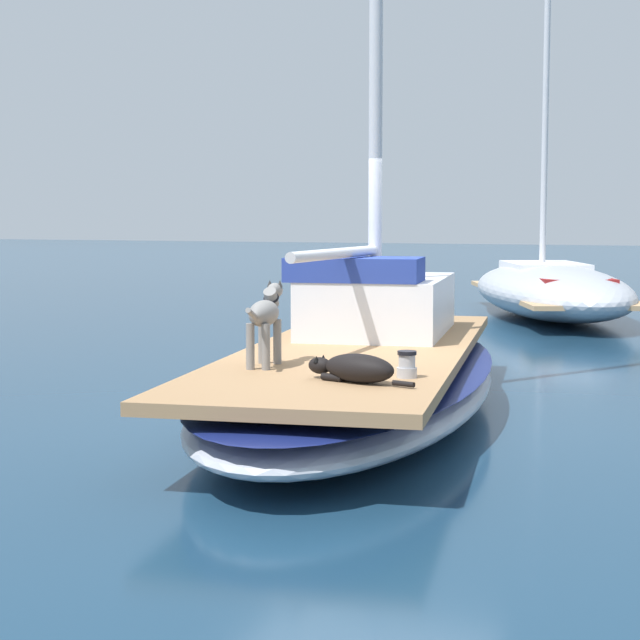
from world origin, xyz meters
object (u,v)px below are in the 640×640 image
dog_grey (265,316)px  deck_winch (407,365)px  dog_black (355,368)px  moored_boat_far_astern (550,289)px  sailboat_main (359,380)px

dog_grey → deck_winch: dog_grey is taller
dog_grey → deck_winch: bearing=-7.6°
dog_black → moored_boat_far_astern: moored_boat_far_astern is taller
dog_black → dog_grey: dog_grey is taller
dog_black → moored_boat_far_astern: bearing=92.9°
sailboat_main → dog_grey: dog_grey is taller
dog_grey → moored_boat_far_astern: 11.99m
deck_winch → moored_boat_far_astern: 12.18m
dog_black → moored_boat_far_astern: (-0.63, 12.51, -0.23)m
deck_winch → moored_boat_far_astern: moored_boat_far_astern is taller
deck_winch → dog_black: bearing=-128.8°
dog_black → deck_winch: 0.47m
sailboat_main → deck_winch: (1.00, -1.68, 0.42)m
deck_winch → sailboat_main: bearing=120.8°
deck_winch → moored_boat_far_astern: bearing=94.4°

